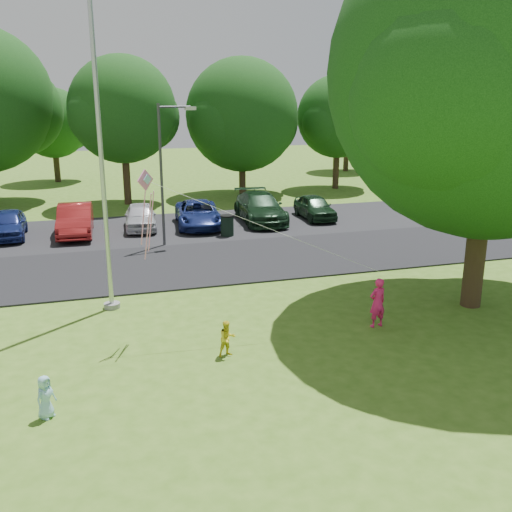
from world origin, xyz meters
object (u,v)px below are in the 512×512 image
object	(u,v)px
woman	(377,303)
child_blue	(45,397)
trash_can	(227,226)
big_tree	(494,81)
child_yellow	(227,339)
street_lamp	(166,162)
flagpole	(102,175)
kite	(154,200)

from	to	relation	value
woman	child_blue	xyz separation A→B (m)	(-8.83, -2.37, -0.26)
trash_can	big_tree	xyz separation A→B (m)	(5.10, -11.12, 6.28)
big_tree	child_yellow	world-z (taller)	big_tree
child_yellow	child_blue	xyz separation A→B (m)	(-4.27, -1.74, -0.01)
street_lamp	flagpole	bearing A→B (deg)	-123.79
flagpole	big_tree	xyz separation A→B (m)	(10.80, -3.12, 2.64)
street_lamp	trash_can	size ratio (longest dim) A/B	5.89
street_lamp	child_blue	bearing A→B (deg)	-120.72
child_yellow	woman	bearing A→B (deg)	-4.99
street_lamp	trash_can	world-z (taller)	street_lamp
big_tree	child_yellow	xyz separation A→B (m)	(-8.16, -1.23, -6.33)
street_lamp	kite	bearing A→B (deg)	-111.90
woman	kite	world-z (taller)	kite
flagpole	trash_can	size ratio (longest dim) A/B	9.66
flagpole	trash_can	distance (m)	10.48
woman	trash_can	bearing A→B (deg)	-92.48
woman	street_lamp	bearing A→B (deg)	-78.12
trash_can	big_tree	size ratio (longest dim) A/B	0.09
big_tree	child_blue	world-z (taller)	big_tree
trash_can	kite	distance (m)	12.03
child_blue	trash_can	bearing A→B (deg)	15.97
flagpole	trash_can	world-z (taller)	flagpole
trash_can	big_tree	world-z (taller)	big_tree
child_blue	kite	world-z (taller)	kite
kite	child_yellow	bearing A→B (deg)	-88.55
child_yellow	flagpole	bearing A→B (deg)	108.44
trash_can	kite	xyz separation A→B (m)	(-4.54, -10.64, 3.30)
street_lamp	trash_can	distance (m)	4.31
trash_can	child_yellow	distance (m)	12.72
big_tree	woman	world-z (taller)	big_tree
flagpole	street_lamp	distance (m)	7.76
flagpole	child_blue	xyz separation A→B (m)	(-1.63, -6.09, -3.70)
trash_can	big_tree	distance (m)	13.75
flagpole	child_blue	distance (m)	7.31
street_lamp	woman	size ratio (longest dim) A/B	4.19
woman	child_yellow	world-z (taller)	woman
street_lamp	big_tree	distance (m)	13.38
street_lamp	child_yellow	xyz separation A→B (m)	(-0.23, -11.54, -3.19)
trash_can	child_yellow	bearing A→B (deg)	-103.92
flagpole	child_blue	world-z (taller)	flagpole
street_lamp	trash_can	bearing A→B (deg)	4.00
big_tree	child_blue	xyz separation A→B (m)	(-12.43, -2.97, -6.34)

